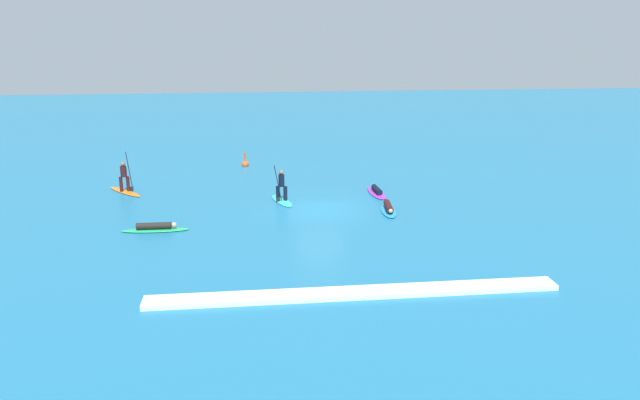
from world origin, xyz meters
The scene contains 8 objects.
ground_plane centered at (0.00, 0.00, 0.00)m, with size 120.00×120.00×0.00m, color #1E6B93.
surfer_on_teal_board centered at (-1.89, 1.75, 0.49)m, with size 1.39×2.72×2.10m.
surfer_on_green_board centered at (-7.98, -2.60, 0.14)m, with size 3.09×0.73×0.40m.
surfer_on_purple_board centered at (3.55, 2.75, 0.13)m, with size 0.92×2.90×0.41m.
surfer_on_blue_board centered at (3.43, -0.84, 0.16)m, with size 0.98×2.54×0.44m.
surfer_on_orange_board centered at (-10.66, 4.66, 0.53)m, with size 2.44×2.76×2.38m.
marker_buoy centered at (-3.86, 10.81, 0.17)m, with size 0.49×0.49×1.07m.
wave_crest centered at (0.00, -10.69, 0.09)m, with size 14.63×0.90×0.18m, color white.
Camera 1 is at (-3.53, -30.36, 9.10)m, focal length 34.58 mm.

